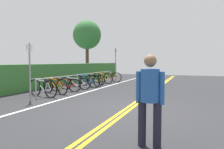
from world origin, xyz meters
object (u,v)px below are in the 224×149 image
Objects in this scene: bicycle_3 at (75,83)px; bicycle_5 at (91,81)px; bicycle_1 at (55,86)px; sign_post_far at (116,61)px; bicycle_2 at (65,85)px; bicycle_8 at (109,77)px; bicycle_4 at (85,81)px; pedestrian at (150,95)px; bicycle_0 at (43,88)px; bicycle_6 at (95,79)px; bicycle_7 at (102,78)px; bike_rack at (85,77)px; sign_post_near at (30,66)px; tree_mid at (87,35)px.

bicycle_3 is 0.97× the size of bicycle_5.
sign_post_far is (6.91, -0.36, 1.13)m from bicycle_1.
bicycle_8 reaches higher than bicycle_2.
bicycle_3 is at bearing -2.86° from bicycle_2.
bicycle_4 is 1.17× the size of pedestrian.
bicycle_8 reaches higher than bicycle_3.
bicycle_4 is at bearing -2.60° from bicycle_0.
bicycle_1 is at bearing 176.88° from bicycle_3.
bicycle_7 reaches higher than bicycle_6.
bicycle_1 reaches higher than bicycle_2.
bicycle_7 is at bearing -0.98° from bicycle_0.
bicycle_3 is 3.40m from bicycle_7.
pedestrian is at bearing -148.00° from bicycle_6.
bicycle_3 is 0.90× the size of bicycle_4.
bicycle_4 is (-0.01, -0.03, -0.23)m from bike_rack.
bicycle_6 is 1.73m from bicycle_8.
bicycle_1 is at bearing 9.81° from sign_post_near.
bicycle_0 is 11.86m from tree_mid.
bicycle_4 is at bearing -4.48° from bicycle_2.
sign_post_near is at bearing -177.93° from bicycle_5.
bicycle_6 is (3.41, 0.03, -0.01)m from bicycle_2.
pedestrian reaches higher than bicycle_3.
sign_post_near is (-1.85, -0.32, 0.94)m from bicycle_1.
bicycle_3 is at bearing 177.51° from bicycle_8.
bicycle_8 is at bearing -2.13° from bike_rack.
bicycle_8 is at bearing -134.71° from tree_mid.
bicycle_6 is 0.76× the size of sign_post_near.
sign_post_near is at bearing -179.64° from bicycle_8.
bicycle_4 reaches higher than bicycle_3.
pedestrian is at bearing -147.46° from tree_mid.
bicycle_6 is 7.70m from tree_mid.
bicycle_3 is (-0.92, 0.06, -0.28)m from bike_rack.
bike_rack is at bearing -179.09° from bicycle_5.
sign_post_far is at bearing -2.92° from bicycle_3.
tree_mid is at bearing 30.49° from bicycle_5.
bike_rack is 4.76× the size of bicycle_6.
bicycle_1 reaches higher than bicycle_8.
bicycle_7 reaches higher than bicycle_8.
bicycle_2 is at bearing 6.09° from sign_post_near.
sign_post_near is at bearing -173.91° from bicycle_2.
bicycle_4 is 8.42m from pedestrian.
bicycle_5 is 5.22m from sign_post_near.
bicycle_6 is 0.84m from bicycle_7.
bicycle_7 is 1.06× the size of pedestrian.
sign_post_near is at bearing 64.27° from pedestrian.
bike_rack is 4.41m from sign_post_near.
bicycle_7 is at bearing 0.41° from bike_rack.
pedestrian is at bearing -145.76° from bicycle_5.
sign_post_far is (8.76, -0.04, 0.19)m from sign_post_near.
bicycle_5 is 0.88m from bicycle_6.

